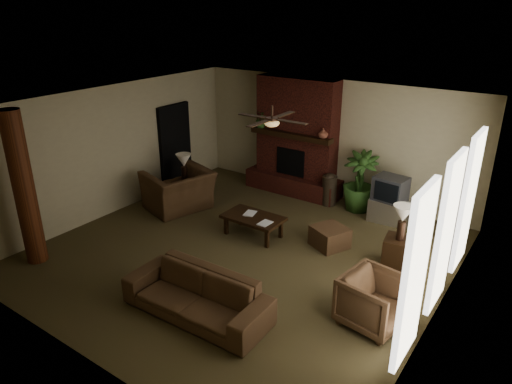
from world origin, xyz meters
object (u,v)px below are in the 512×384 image
Objects in this scene: armchair_right at (374,299)px; coffee_table at (253,219)px; sofa at (197,289)px; floor_plant at (359,194)px; ottoman at (330,237)px; armchair_left at (178,184)px; floor_vase at (329,187)px; side_table_right at (398,252)px; lamp_left at (184,162)px; side_table_left at (187,192)px; lamp_right at (403,216)px; tv_stand at (390,210)px; log_column at (24,189)px.

armchair_right is 0.73× the size of coffee_table.
sofa is 1.68× the size of floor_plant.
armchair_left is at bearing -174.33° from ottoman.
side_table_right is (2.26, -1.77, -0.16)m from floor_vase.
side_table_left is at bearing 0.28° from lamp_left.
ottoman is 3.82m from lamp_left.
side_table_right is 0.73m from lamp_right.
tv_stand is 1.49m from floor_vase.
sofa reaches higher than tv_stand.
floor_vase is 0.69m from floor_plant.
lamp_right reaches higher than floor_vase.
armchair_right is (5.21, -1.41, -0.16)m from armchair_left.
sofa is 4.29m from side_table_left.
floor_plant is at bearing 129.93° from side_table_right.
log_column is 7.18m from tv_stand.
lamp_right is (-0.25, 1.77, 0.56)m from armchair_right.
armchair_left is (0.55, 3.18, -0.80)m from log_column.
armchair_left is 2.50× the size of side_table_right.
tv_stand is (0.55, 1.75, 0.05)m from ottoman.
sofa is 2.70m from coffee_table.
armchair_right is 3.32m from coffee_table.
coffee_table is 2.85m from side_table_right.
tv_stand reaches higher than ottoman.
tv_stand is at bearing 22.64° from side_table_left.
sofa reaches higher than armchair_right.
log_column reaches higher than lamp_right.
floor_vase reaches higher than coffee_table.
floor_plant reaches higher than coffee_table.
armchair_right is 1.59× the size of side_table_left.
armchair_left is at bearing 176.74° from coffee_table.
lamp_left is (-4.28, -1.77, 0.75)m from tv_stand.
lamp_right reaches higher than sofa.
floor_vase is 0.56× the size of floor_plant.
sofa is at bearing -73.01° from coffee_table.
side_table_right reaches higher than coffee_table.
armchair_right is at bearing -63.53° from floor_plant.
log_column reaches higher than side_table_right.
side_table_left is (-4.25, -1.77, 0.03)m from tv_stand.
log_column is 3.64× the size of floor_vase.
sofa is 4.97m from tv_stand.
log_column is 6.80m from floor_plant.
sofa is at bearing -109.19° from tv_stand.
armchair_left reaches higher than side_table_right.
coffee_table is (2.15, -0.12, -0.23)m from armchair_left.
lamp_left is 1.18× the size of side_table_right.
log_column is at bearing -146.96° from side_table_right.
log_column reaches higher than floor_vase.
sofa is at bearing -123.32° from lamp_right.
armchair_right reaches higher than side_table_right.
coffee_table is at bearing -136.97° from tv_stand.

